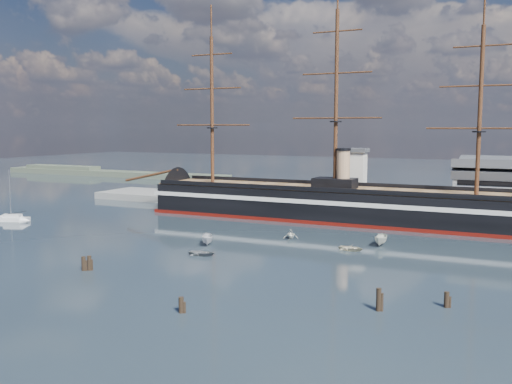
% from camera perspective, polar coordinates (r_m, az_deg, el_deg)
% --- Properties ---
extents(ground, '(600.00, 600.00, 0.00)m').
position_cam_1_polar(ground, '(121.51, 4.39, -4.16)').
color(ground, '#1A242B').
rests_on(ground, ground).
extents(quay, '(180.00, 18.00, 2.00)m').
position_cam_1_polar(quay, '(152.63, 12.87, -2.11)').
color(quay, slate).
rests_on(quay, ground).
extents(quay_tower, '(5.00, 5.00, 15.00)m').
position_cam_1_polar(quay_tower, '(150.32, 10.11, 1.56)').
color(quay_tower, silver).
rests_on(quay_tower, ground).
extents(shoreline, '(120.00, 10.00, 4.00)m').
position_cam_1_polar(shoreline, '(276.34, -15.67, 1.92)').
color(shoreline, '#3F4C38').
rests_on(shoreline, ground).
extents(warship, '(112.95, 17.05, 53.94)m').
position_cam_1_polar(warship, '(140.29, 6.41, -1.08)').
color(warship, black).
rests_on(warship, ground).
extents(sailboat, '(8.04, 4.99, 12.41)m').
position_cam_1_polar(sailboat, '(148.22, -23.16, -2.42)').
color(sailboat, silver).
rests_on(sailboat, ground).
extents(motorboat_a, '(6.59, 5.06, 2.50)m').
position_cam_1_polar(motorboat_a, '(109.97, -4.87, -5.30)').
color(motorboat_a, silver).
rests_on(motorboat_a, ground).
extents(motorboat_b, '(1.66, 3.05, 1.35)m').
position_cam_1_polar(motorboat_b, '(101.26, -5.43, -6.34)').
color(motorboat_b, slate).
rests_on(motorboat_b, ground).
extents(motorboat_c, '(6.45, 2.64, 2.53)m').
position_cam_1_polar(motorboat_c, '(111.74, 12.38, -5.24)').
color(motorboat_c, silver).
rests_on(motorboat_c, ground).
extents(motorboat_d, '(6.17, 4.71, 2.08)m').
position_cam_1_polar(motorboat_d, '(115.93, 3.49, -4.68)').
color(motorboat_d, white).
rests_on(motorboat_d, ground).
extents(motorboat_e, '(1.39, 2.93, 1.32)m').
position_cam_1_polar(motorboat_e, '(106.20, 9.47, -5.80)').
color(motorboat_e, beige).
rests_on(motorboat_e, ground).
extents(piling_near_left, '(0.64, 0.64, 2.97)m').
position_cam_1_polar(piling_near_left, '(94.52, -16.84, -7.53)').
color(piling_near_left, black).
rests_on(piling_near_left, ground).
extents(piling_near_mid, '(0.64, 0.64, 2.67)m').
position_cam_1_polar(piling_near_mid, '(71.45, -7.48, -11.89)').
color(piling_near_mid, black).
rests_on(piling_near_mid, ground).
extents(piling_near_right, '(0.64, 0.64, 3.56)m').
position_cam_1_polar(piling_near_right, '(73.13, 12.14, -11.55)').
color(piling_near_right, black).
rests_on(piling_near_right, ground).
extents(piling_far_right, '(0.64, 0.64, 2.71)m').
position_cam_1_polar(piling_far_right, '(76.67, 18.49, -10.89)').
color(piling_far_right, black).
rests_on(piling_far_right, ground).
extents(piling_extra, '(0.64, 0.64, 3.03)m').
position_cam_1_polar(piling_extra, '(94.52, -16.30, -7.51)').
color(piling_extra, black).
rests_on(piling_extra, ground).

